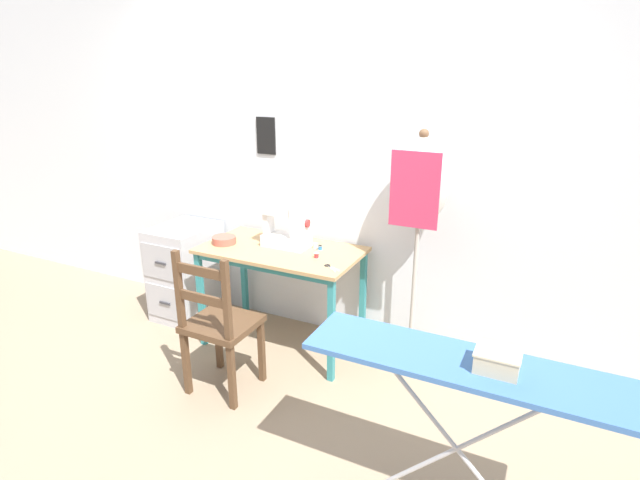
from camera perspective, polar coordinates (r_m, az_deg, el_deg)
The scene contains 14 objects.
ground_plane at distance 3.56m, azimuth -6.78°, elevation -13.80°, with size 14.00×14.00×0.00m, color gray.
wall_back at distance 3.64m, azimuth -1.69°, elevation 8.77°, with size 10.00×0.06×2.55m.
sewing_table at distance 3.48m, azimuth -4.58°, elevation -2.42°, with size 1.11×0.62×0.74m.
sewing_machine at distance 3.45m, azimuth -3.60°, elevation 1.47°, with size 0.34×0.18×0.32m.
fabric_bowl at distance 3.61m, azimuth -10.90°, elevation 0.02°, with size 0.17×0.17×0.05m.
scissors at distance 3.13m, azimuth 1.11°, elevation -3.09°, with size 0.12×0.09×0.01m.
thread_spool_near_machine at distance 3.45m, azimuth -0.52°, elevation -0.68°, with size 0.03×0.03×0.04m.
thread_spool_mid_table at distance 3.41m, azimuth 0.01°, elevation -0.89°, with size 0.03×0.03×0.04m.
thread_spool_far_edge at distance 3.27m, azimuth -0.41°, elevation -1.78°, with size 0.04×0.04×0.04m.
wooden_chair at distance 3.12m, azimuth -11.46°, elevation -9.51°, with size 0.40×0.38×0.95m.
filing_cabinet at distance 4.16m, azimuth -15.02°, elevation -3.47°, with size 0.41×0.54×0.75m.
dress_form at distance 3.18m, azimuth 11.34°, elevation 5.19°, with size 0.36×0.32×1.58m.
ironing_board at distance 2.13m, azimuth 16.25°, elevation -14.26°, with size 1.30×0.33×0.83m.
storage_box at distance 2.07m, azimuth 19.62°, elevation -12.86°, with size 0.17×0.14×0.08m.
Camera 1 is at (1.68, -2.48, 1.92)m, focal length 28.00 mm.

